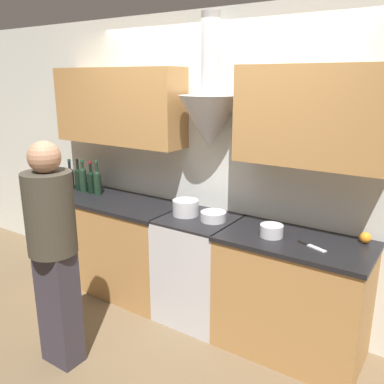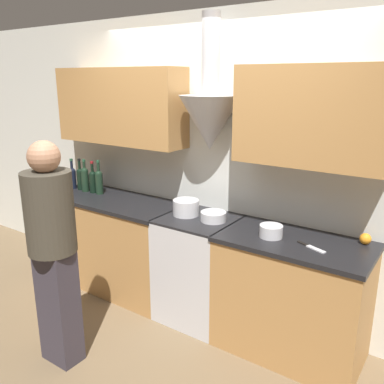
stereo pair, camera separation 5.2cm
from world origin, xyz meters
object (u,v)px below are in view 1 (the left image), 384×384
Objects in this scene: wine_bottle_3 at (91,181)px; stock_pot at (186,207)px; stove_range at (198,268)px; wine_bottle_4 at (97,181)px; wine_bottle_2 at (83,178)px; saucepan at (272,231)px; wine_bottle_0 at (70,177)px; orange_fruit at (365,238)px; wine_bottle_1 at (78,178)px; person_foreground_left at (53,246)px; mixing_bowl at (213,216)px.

wine_bottle_3 is 1.45× the size of stock_pot.
stove_range is 2.68× the size of wine_bottle_4.
wine_bottle_3 is (0.11, 0.01, -0.01)m from wine_bottle_2.
wine_bottle_4 is 1.91m from saucepan.
wine_bottle_0 is 1.43× the size of stock_pot.
wine_bottle_4 is at bearing 3.79° from wine_bottle_2.
orange_fruit is at bearing 3.60° from wine_bottle_3.
wine_bottle_0 reaches higher than saucepan.
wine_bottle_0 is 2.91m from orange_fruit.
wine_bottle_1 is 0.96× the size of wine_bottle_4.
wine_bottle_3 is at bearing -178.63° from wine_bottle_4.
person_foreground_left is at bearing -48.02° from wine_bottle_1.
wine_bottle_0 is at bearing -176.59° from orange_fruit.
wine_bottle_2 is (-1.43, 0.03, 0.60)m from stove_range.
saucepan reaches higher than orange_fruit.
wine_bottle_2 is (0.09, -0.02, 0.01)m from wine_bottle_1.
saucepan is (-0.60, -0.25, 0.01)m from orange_fruit.
wine_bottle_1 reaches higher than stock_pot.
orange_fruit is (2.60, 0.16, -0.09)m from wine_bottle_3.
stove_range is 1.38m from orange_fruit.
wine_bottle_4 is (-1.24, 0.04, 0.60)m from stove_range.
stock_pot is 0.81m from saucepan.
person_foreground_left is at bearing -109.79° from stock_pot.
wine_bottle_1 reaches higher than saucepan.
saucepan is (2.10, -0.08, -0.10)m from wine_bottle_2.
stock_pot is 2.82× the size of orange_fruit.
wine_bottle_1 is (0.10, 0.02, 0.00)m from wine_bottle_0.
mixing_bowl is 2.65× the size of orange_fruit.
person_foreground_left is (0.72, -1.11, -0.14)m from wine_bottle_4.
person_foreground_left is (0.80, -1.11, -0.13)m from wine_bottle_3.
person_foreground_left is at bearing -54.05° from wine_bottle_3.
stove_range is 1.55m from wine_bottle_2.
stock_pot reaches higher than saucepan.
stock_pot is 1.43m from orange_fruit.
wine_bottle_1 is at bearing 178.67° from mixing_bowl.
wine_bottle_4 reaches higher than stove_range.
stock_pot is at bearing 176.33° from saucepan.
stock_pot is (1.19, -0.04, -0.06)m from wine_bottle_3.
wine_bottle_1 reaches higher than mixing_bowl.
wine_bottle_0 is at bearing -178.31° from wine_bottle_4.
wine_bottle_1 is 2.20m from saucepan.
wine_bottle_1 is at bearing 131.98° from person_foreground_left.
wine_bottle_3 reaches higher than stove_range.
wine_bottle_1 is 2.81m from orange_fruit.
orange_fruit is at bearing 3.41° from wine_bottle_0.
orange_fruit is (2.80, 0.16, -0.09)m from wine_bottle_1.
stock_pot is at bearing -178.89° from mixing_bowl.
stove_range is 2.80× the size of wine_bottle_1.
wine_bottle_4 is 2.01× the size of saucepan.
wine_bottle_4 reaches higher than wine_bottle_2.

